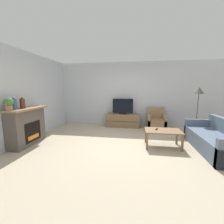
% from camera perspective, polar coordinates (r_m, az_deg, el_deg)
% --- Properties ---
extents(ground_plane, '(24.00, 24.00, 0.00)m').
position_cam_1_polar(ground_plane, '(4.45, 4.08, -12.09)').
color(ground_plane, tan).
extents(wall_back, '(12.00, 0.06, 2.70)m').
position_cam_1_polar(wall_back, '(6.53, 6.04, 6.70)').
color(wall_back, silver).
rests_on(wall_back, ground).
extents(wall_left, '(0.06, 12.00, 2.70)m').
position_cam_1_polar(wall_left, '(5.29, -29.51, 5.14)').
color(wall_left, silver).
rests_on(wall_left, ground).
extents(fireplace, '(0.51, 1.27, 1.06)m').
position_cam_1_polar(fireplace, '(4.92, -29.78, -4.64)').
color(fireplace, '#564C47').
rests_on(fireplace, ground).
extents(mantel_vase_left, '(0.13, 0.13, 0.32)m').
position_cam_1_polar(mantel_vase_left, '(4.53, -33.27, 2.56)').
color(mantel_vase_left, '#385670').
rests_on(mantel_vase_left, fireplace).
extents(mantel_vase_centre_left, '(0.13, 0.13, 0.31)m').
position_cam_1_polar(mantel_vase_centre_left, '(4.74, -30.95, 2.90)').
color(mantel_vase_centre_left, '#512D23').
rests_on(mantel_vase_centre_left, fireplace).
extents(potted_plant, '(0.22, 0.22, 0.32)m').
position_cam_1_polar(potted_plant, '(4.41, -34.69, 2.72)').
color(potted_plant, '#936B4C').
rests_on(potted_plant, fireplace).
extents(tv_stand, '(1.40, 0.50, 0.54)m').
position_cam_1_polar(tv_stand, '(6.35, 4.06, -3.15)').
color(tv_stand, brown).
rests_on(tv_stand, ground).
extents(tv, '(0.85, 0.18, 0.64)m').
position_cam_1_polar(tv, '(6.26, 4.12, 1.98)').
color(tv, black).
rests_on(tv, tv_stand).
extents(armchair, '(0.70, 0.76, 0.83)m').
position_cam_1_polar(armchair, '(6.21, 16.36, -3.71)').
color(armchair, '#937051').
rests_on(armchair, ground).
extents(coffee_table, '(0.96, 0.61, 0.47)m').
position_cam_1_polar(coffee_table, '(4.36, 18.85, -7.35)').
color(coffee_table, brown).
rests_on(coffee_table, ground).
extents(remote, '(0.09, 0.15, 0.02)m').
position_cam_1_polar(remote, '(4.38, 16.63, -6.22)').
color(remote, black).
rests_on(remote, coffee_table).
extents(couch, '(0.86, 2.04, 0.80)m').
position_cam_1_polar(couch, '(4.72, 34.95, -8.93)').
color(couch, slate).
rests_on(couch, ground).
extents(floor_lamp, '(0.33, 0.33, 1.64)m').
position_cam_1_polar(floor_lamp, '(5.70, 30.17, 6.00)').
color(floor_lamp, black).
rests_on(floor_lamp, ground).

